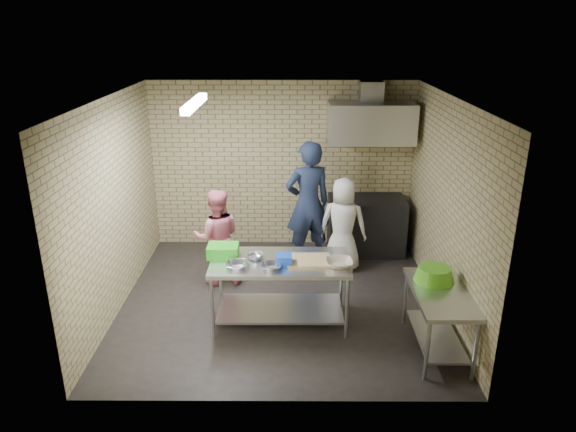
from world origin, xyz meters
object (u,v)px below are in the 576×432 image
object	(u,v)px
prep_table	(280,291)
woman_white	(343,224)
bottle_green	(398,126)
woman_pink	(217,237)
stove	(366,225)
blue_tub	(284,260)
side_counter	(438,321)
man_navy	(308,204)
green_crate	(223,251)
green_basin	(434,274)

from	to	relation	value
prep_table	woman_white	bearing A→B (deg)	59.26
bottle_green	woman_pink	xyz separation A→B (m)	(-2.70, -1.34, -1.32)
stove	blue_tub	bearing A→B (deg)	-119.80
stove	side_counter	bearing A→B (deg)	-80.71
side_counter	bottle_green	distance (m)	3.41
man_navy	woman_pink	bearing A→B (deg)	9.28
bottle_green	woman_white	size ratio (longest dim) A/B	0.11
woman_pink	bottle_green	bearing A→B (deg)	-161.77
bottle_green	stove	bearing A→B (deg)	-151.93
blue_tub	woman_white	distance (m)	1.85
green_crate	stove	bearing A→B (deg)	44.92
blue_tub	man_navy	bearing A→B (deg)	79.50
bottle_green	woman_white	distance (m)	1.80
side_counter	bottle_green	size ratio (longest dim) A/B	8.00
stove	woman_pink	size ratio (longest dim) A/B	0.86
bottle_green	side_counter	bearing A→B (deg)	-90.00
green_basin	bottle_green	size ratio (longest dim) A/B	3.07
prep_table	man_navy	distance (m)	1.84
prep_table	bottle_green	size ratio (longest dim) A/B	11.18
stove	woman_white	distance (m)	0.81
woman_pink	woman_white	distance (m)	1.87
stove	green_basin	size ratio (longest dim) A/B	2.61
stove	green_basin	distance (m)	2.57
side_counter	stove	xyz separation A→B (m)	(-0.45, 2.75, 0.08)
blue_tub	green_basin	bearing A→B (deg)	-8.02
green_crate	man_navy	size ratio (longest dim) A/B	0.19
side_counter	green_basin	bearing A→B (deg)	94.57
woman_white	bottle_green	bearing A→B (deg)	-122.73
side_counter	woman_white	xyz separation A→B (m)	(-0.89, 2.12, 0.34)
side_counter	stove	distance (m)	2.79
blue_tub	green_crate	bearing A→B (deg)	163.65
green_basin	woman_white	bearing A→B (deg)	114.88
stove	woman_white	size ratio (longest dim) A/B	0.84
green_crate	woman_pink	size ratio (longest dim) A/B	0.27
side_counter	prep_table	bearing A→B (deg)	161.70
blue_tub	woman_white	bearing A→B (deg)	62.19
green_crate	prep_table	bearing A→B (deg)	-9.73
green_crate	blue_tub	size ratio (longest dim) A/B	2.00
bottle_green	woman_white	bearing A→B (deg)	-135.44
green_basin	woman_white	world-z (taller)	woman_white
stove	woman_pink	xyz separation A→B (m)	(-2.25, -1.10, 0.25)
side_counter	man_navy	distance (m)	2.77
prep_table	bottle_green	distance (m)	3.39
green_basin	woman_pink	world-z (taller)	woman_pink
blue_tub	prep_table	bearing A→B (deg)	116.57
prep_table	woman_pink	size ratio (longest dim) A/B	1.20
green_crate	man_navy	world-z (taller)	man_navy
green_crate	bottle_green	xyz separation A→B (m)	(2.49, 2.28, 1.10)
side_counter	blue_tub	world-z (taller)	blue_tub
stove	bottle_green	size ratio (longest dim) A/B	8.00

